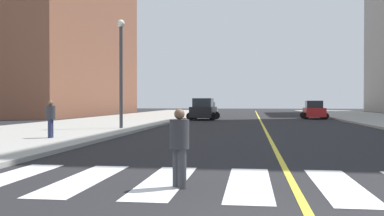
{
  "coord_description": "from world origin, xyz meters",
  "views": [
    {
      "loc": [
        -0.87,
        -5.24,
        1.71
      ],
      "look_at": [
        -6.16,
        34.32,
        1.16
      ],
      "focal_mm": 41.24,
      "sensor_mm": 36.0,
      "label": 1
    }
  ],
  "objects_px": {
    "car_red_nearest": "(314,110)",
    "pedestrian_crossing": "(179,144)",
    "pedestrian_walking_west": "(51,117)",
    "car_black_second": "(203,110)",
    "car_blue_third": "(208,110)",
    "street_lamp": "(121,63)"
  },
  "relations": [
    {
      "from": "car_red_nearest",
      "to": "pedestrian_crossing",
      "type": "xyz_separation_m",
      "value": [
        -7.75,
        -37.23,
        0.0
      ]
    },
    {
      "from": "car_black_second",
      "to": "pedestrian_crossing",
      "type": "height_order",
      "value": "car_black_second"
    },
    {
      "from": "car_black_second",
      "to": "street_lamp",
      "type": "xyz_separation_m",
      "value": [
        -3.18,
        -16.51,
        3.07
      ]
    },
    {
      "from": "car_blue_third",
      "to": "car_red_nearest",
      "type": "bearing_deg",
      "value": -13.56
    },
    {
      "from": "car_red_nearest",
      "to": "car_blue_third",
      "type": "relative_size",
      "value": 1.09
    },
    {
      "from": "car_red_nearest",
      "to": "street_lamp",
      "type": "xyz_separation_m",
      "value": [
        -14.04,
        -20.33,
        3.17
      ]
    },
    {
      "from": "car_red_nearest",
      "to": "car_black_second",
      "type": "bearing_deg",
      "value": 20.59
    },
    {
      "from": "car_blue_third",
      "to": "pedestrian_crossing",
      "type": "distance_m",
      "value": 39.67
    },
    {
      "from": "pedestrian_walking_west",
      "to": "car_red_nearest",
      "type": "bearing_deg",
      "value": 144.5
    },
    {
      "from": "street_lamp",
      "to": "pedestrian_walking_west",
      "type": "bearing_deg",
      "value": -97.16
    },
    {
      "from": "car_black_second",
      "to": "street_lamp",
      "type": "distance_m",
      "value": 17.09
    },
    {
      "from": "car_black_second",
      "to": "street_lamp",
      "type": "relative_size",
      "value": 0.72
    },
    {
      "from": "car_red_nearest",
      "to": "pedestrian_crossing",
      "type": "height_order",
      "value": "car_red_nearest"
    },
    {
      "from": "car_red_nearest",
      "to": "car_black_second",
      "type": "xyz_separation_m",
      "value": [
        -10.86,
        -3.82,
        0.1
      ]
    },
    {
      "from": "pedestrian_crossing",
      "to": "car_blue_third",
      "type": "bearing_deg",
      "value": 138.29
    },
    {
      "from": "car_red_nearest",
      "to": "pedestrian_walking_west",
      "type": "relative_size",
      "value": 2.57
    },
    {
      "from": "pedestrian_crossing",
      "to": "street_lamp",
      "type": "relative_size",
      "value": 0.24
    },
    {
      "from": "pedestrian_crossing",
      "to": "pedestrian_walking_west",
      "type": "height_order",
      "value": "pedestrian_walking_west"
    },
    {
      "from": "car_black_second",
      "to": "pedestrian_walking_west",
      "type": "relative_size",
      "value": 2.89
    },
    {
      "from": "car_black_second",
      "to": "car_blue_third",
      "type": "distance_m",
      "value": 6.13
    },
    {
      "from": "car_red_nearest",
      "to": "pedestrian_walking_west",
      "type": "height_order",
      "value": "car_red_nearest"
    },
    {
      "from": "street_lamp",
      "to": "pedestrian_crossing",
      "type": "bearing_deg",
      "value": -69.59
    }
  ]
}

